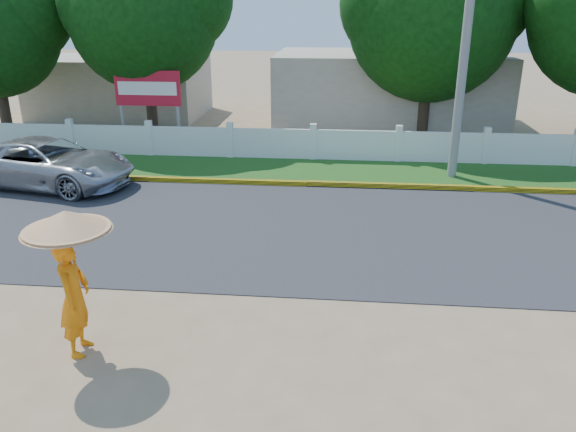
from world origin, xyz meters
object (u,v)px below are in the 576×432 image
object	(u,v)px
vehicle	(49,163)
monk_with_parasol	(70,263)
utility_pole	(466,42)
billboard	(148,93)

from	to	relation	value
vehicle	monk_with_parasol	bearing A→B (deg)	-139.62
utility_pole	vehicle	xyz separation A→B (m)	(-12.45, -2.20, -3.46)
vehicle	monk_with_parasol	world-z (taller)	monk_with_parasol
utility_pole	billboard	xyz separation A→B (m)	(-10.90, 2.78, -2.04)
vehicle	billboard	world-z (taller)	billboard
utility_pole	vehicle	bearing A→B (deg)	-169.97
utility_pole	monk_with_parasol	xyz separation A→B (m)	(-7.64, -10.56, -2.60)
monk_with_parasol	vehicle	bearing A→B (deg)	119.91
utility_pole	monk_with_parasol	distance (m)	13.29
billboard	vehicle	bearing A→B (deg)	-107.32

